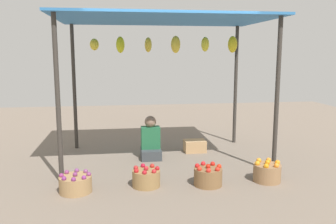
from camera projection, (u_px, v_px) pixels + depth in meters
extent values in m
plane|color=#78695A|center=(164.00, 158.00, 6.45)|extent=(14.00, 14.00, 0.00)
cylinder|color=#38332D|center=(58.00, 100.00, 5.05)|extent=(0.07, 0.07, 2.46)
cylinder|color=#38332D|center=(277.00, 97.00, 5.52)|extent=(0.07, 0.07, 2.46)
cylinder|color=#38332D|center=(74.00, 88.00, 6.99)|extent=(0.07, 0.07, 2.46)
cylinder|color=#38332D|center=(236.00, 86.00, 7.45)|extent=(0.07, 0.07, 2.46)
cube|color=#2F71B2|center=(164.00, 19.00, 6.05)|extent=(3.62, 2.28, 0.04)
ellipsoid|color=yellow|center=(94.00, 44.00, 6.19)|extent=(0.15, 0.15, 0.20)
ellipsoid|color=yellow|center=(120.00, 45.00, 6.37)|extent=(0.15, 0.15, 0.29)
ellipsoid|color=yellow|center=(148.00, 45.00, 6.41)|extent=(0.13, 0.13, 0.27)
ellipsoid|color=yellow|center=(176.00, 44.00, 6.17)|extent=(0.16, 0.16, 0.30)
ellipsoid|color=yellow|center=(205.00, 44.00, 6.06)|extent=(0.13, 0.13, 0.25)
ellipsoid|color=yellow|center=(233.00, 44.00, 6.12)|extent=(0.16, 0.16, 0.28)
cube|color=#393F43|center=(151.00, 154.00, 6.45)|extent=(0.36, 0.44, 0.18)
cube|color=#22623C|center=(151.00, 137.00, 6.45)|extent=(0.34, 0.22, 0.40)
sphere|color=#816552|center=(150.00, 122.00, 6.40)|extent=(0.21, 0.21, 0.21)
cylinder|color=#A17C50|center=(76.00, 184.00, 4.86)|extent=(0.44, 0.44, 0.23)
sphere|color=#7A3268|center=(75.00, 174.00, 4.84)|extent=(0.06, 0.06, 0.06)
sphere|color=#82376F|center=(89.00, 174.00, 4.87)|extent=(0.06, 0.06, 0.06)
sphere|color=#7E3F70|center=(86.00, 171.00, 4.99)|extent=(0.06, 0.06, 0.06)
sphere|color=#783A74|center=(77.00, 171.00, 5.02)|extent=(0.06, 0.06, 0.06)
sphere|color=#843769|center=(67.00, 172.00, 4.95)|extent=(0.06, 0.06, 0.06)
sphere|color=#892F6C|center=(61.00, 175.00, 4.82)|extent=(0.06, 0.06, 0.06)
sphere|color=#7B2F74|center=(64.00, 179.00, 4.70)|extent=(0.06, 0.06, 0.06)
sphere|color=#792E6E|center=(74.00, 179.00, 4.66)|extent=(0.06, 0.06, 0.06)
sphere|color=#812E77|center=(84.00, 178.00, 4.73)|extent=(0.06, 0.06, 0.06)
cylinder|color=olive|center=(146.00, 178.00, 5.08)|extent=(0.40, 0.40, 0.24)
sphere|color=#B42029|center=(146.00, 168.00, 5.06)|extent=(0.07, 0.07, 0.07)
sphere|color=#B11B1E|center=(157.00, 168.00, 5.08)|extent=(0.07, 0.07, 0.07)
sphere|color=#B12620|center=(152.00, 166.00, 5.19)|extent=(0.07, 0.07, 0.07)
sphere|color=#AF152B|center=(143.00, 166.00, 5.20)|extent=(0.07, 0.07, 0.07)
sphere|color=#AE2524|center=(136.00, 168.00, 5.10)|extent=(0.07, 0.07, 0.07)
sphere|color=red|center=(136.00, 171.00, 4.97)|extent=(0.07, 0.07, 0.07)
sphere|color=#B11A21|center=(144.00, 173.00, 4.90)|extent=(0.07, 0.07, 0.07)
sphere|color=red|center=(154.00, 171.00, 4.95)|extent=(0.07, 0.07, 0.07)
cylinder|color=brown|center=(208.00, 177.00, 5.12)|extent=(0.41, 0.41, 0.25)
sphere|color=red|center=(208.00, 166.00, 5.10)|extent=(0.07, 0.07, 0.07)
sphere|color=red|center=(219.00, 166.00, 5.12)|extent=(0.07, 0.07, 0.07)
sphere|color=red|center=(213.00, 164.00, 5.24)|extent=(0.07, 0.07, 0.07)
sphere|color=red|center=(203.00, 164.00, 5.25)|extent=(0.07, 0.07, 0.07)
sphere|color=red|center=(197.00, 166.00, 5.15)|extent=(0.07, 0.07, 0.07)
sphere|color=red|center=(199.00, 169.00, 5.01)|extent=(0.07, 0.07, 0.07)
sphere|color=red|center=(209.00, 170.00, 4.94)|extent=(0.07, 0.07, 0.07)
sphere|color=red|center=(217.00, 169.00, 4.99)|extent=(0.07, 0.07, 0.07)
cylinder|color=#946E49|center=(267.00, 173.00, 5.28)|extent=(0.41, 0.41, 0.26)
sphere|color=orange|center=(267.00, 162.00, 5.25)|extent=(0.08, 0.08, 0.08)
sphere|color=orange|center=(277.00, 163.00, 5.28)|extent=(0.08, 0.08, 0.08)
sphere|color=orange|center=(269.00, 160.00, 5.40)|extent=(0.08, 0.08, 0.08)
sphere|color=orange|center=(259.00, 160.00, 5.38)|extent=(0.08, 0.08, 0.08)
sphere|color=orange|center=(257.00, 163.00, 5.23)|extent=(0.08, 0.08, 0.08)
sphere|color=orange|center=(266.00, 166.00, 5.11)|extent=(0.08, 0.08, 0.08)
sphere|color=orange|center=(276.00, 166.00, 5.13)|extent=(0.08, 0.08, 0.08)
cube|color=tan|center=(195.00, 146.00, 6.89)|extent=(0.41, 0.31, 0.23)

